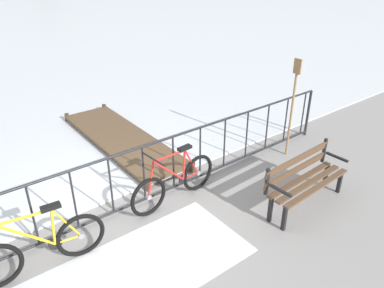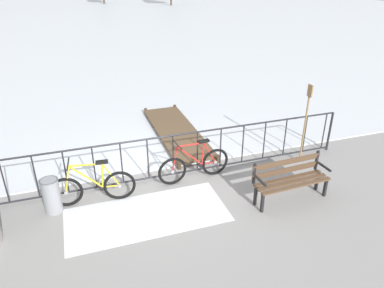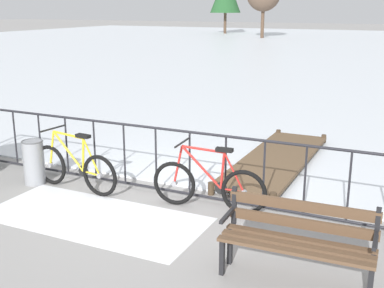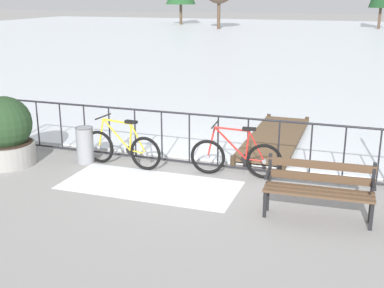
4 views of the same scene
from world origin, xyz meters
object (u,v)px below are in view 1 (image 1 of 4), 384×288
object	(u,v)px
bicycle_near_railing	(175,182)
park_bench	(304,177)
oar_upright	(293,102)
bicycle_second	(40,248)

from	to	relation	value
bicycle_near_railing	park_bench	bearing A→B (deg)	-39.37
bicycle_near_railing	oar_upright	world-z (taller)	oar_upright
bicycle_second	park_bench	size ratio (longest dim) A/B	1.06
oar_upright	park_bench	bearing A→B (deg)	-132.51
oar_upright	bicycle_second	bearing A→B (deg)	-178.80
park_bench	bicycle_second	bearing A→B (deg)	163.58
bicycle_near_railing	oar_upright	bearing A→B (deg)	-1.78
bicycle_second	park_bench	world-z (taller)	bicycle_second
bicycle_near_railing	oar_upright	xyz separation A→B (m)	(2.74, -0.09, 0.77)
park_bench	oar_upright	size ratio (longest dim) A/B	0.82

